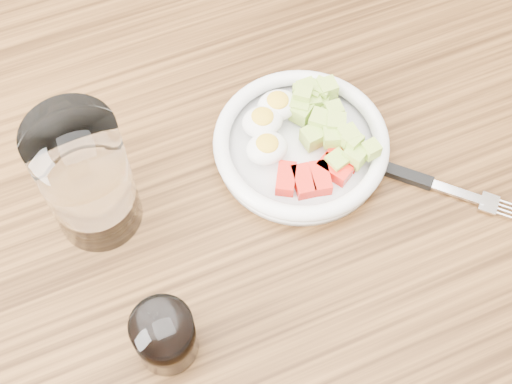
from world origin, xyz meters
TOP-DOWN VIEW (x-y plane):
  - ground at (0.00, 0.00)m, footprint 4.00×4.00m
  - dining_table at (0.00, 0.00)m, footprint 1.50×0.90m
  - bowl at (0.07, 0.06)m, footprint 0.21×0.21m
  - fork at (0.17, -0.03)m, footprint 0.17×0.17m
  - water_glass at (-0.18, 0.07)m, footprint 0.09×0.09m
  - coffee_glass at (-0.16, -0.11)m, footprint 0.06×0.06m

SIDE VIEW (x-z plane):
  - ground at x=0.00m, z-range 0.00..0.00m
  - dining_table at x=0.00m, z-range 0.28..1.05m
  - fork at x=0.17m, z-range 0.77..0.78m
  - bowl at x=0.07m, z-range 0.76..0.81m
  - coffee_glass at x=-0.16m, z-range 0.77..0.84m
  - water_glass at x=-0.18m, z-range 0.77..0.94m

